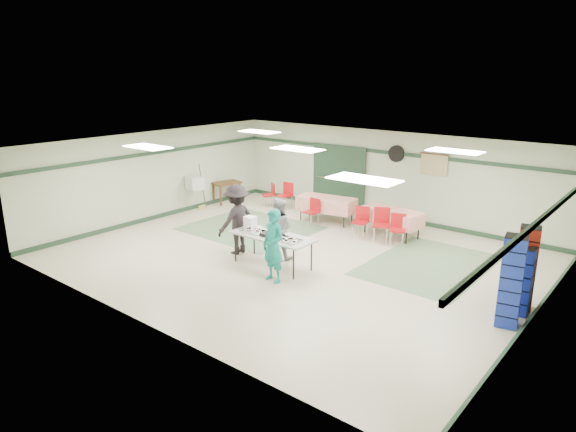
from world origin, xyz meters
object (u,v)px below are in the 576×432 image
Objects in this scene: chair_c at (398,226)px; chair_loose_b at (271,193)px; volunteer_grey at (279,228)px; chair_a at (381,221)px; printer_table at (226,185)px; volunteer_dark at (237,219)px; broom at (202,186)px; chair_b at (361,218)px; serving_table at (272,237)px; crate_stack_blue_a at (511,282)px; crate_stack_red at (526,268)px; office_printer at (195,183)px; crate_stack_blue_b at (521,280)px; dining_table_a at (392,216)px; volunteer_teal at (273,246)px; chair_d at (313,209)px; dining_table_b at (326,204)px; chair_loose_a at (287,193)px.

chair_loose_b is (-5.14, 0.84, -0.02)m from chair_c.
volunteer_grey reaches higher than chair_a.
chair_a reaches higher than printer_table.
volunteer_dark is 4.55m from broom.
chair_b is 1.01× the size of chair_c.
broom reaches higher than chair_a.
chair_a is at bearing 71.31° from serving_table.
chair_loose_b is (-3.34, 3.56, -0.27)m from volunteer_grey.
crate_stack_blue_a is (4.13, -2.80, 0.29)m from chair_a.
crate_stack_blue_a is (3.64, -2.79, 0.34)m from chair_c.
chair_loose_b is at bearing 162.90° from crate_stack_red.
crate_stack_blue_b is at bearing 6.67° from office_printer.
chair_b reaches higher than chair_c.
volunteer_grey is 0.85× the size of dining_table_a.
volunteer_teal is 4.74m from crate_stack_blue_a.
crate_stack_red reaches higher than broom.
volunteer_dark is at bearing -42.21° from broom.
broom is (-10.38, 1.37, 0.11)m from crate_stack_blue_b.
chair_c is 2.77m from chair_d.
office_printer is at bearing 165.99° from chair_a.
chair_d is 6.75m from crate_stack_blue_b.
volunteer_teal is 4.50m from dining_table_a.
chair_loose_b is at bearing 157.15° from chair_b.
volunteer_teal is at bearing -156.28° from crate_stack_red.
dining_table_a is 0.97× the size of dining_table_b.
serving_table is 2.43× the size of chair_b.
serving_table is 1.98× the size of printer_table.
volunteer_teal is 4.78m from dining_table_b.
chair_a is 4.54m from crate_stack_red.
chair_a is (-0.01, -0.57, -0.01)m from dining_table_a.
chair_b is (0.45, 3.24, -0.20)m from serving_table.
chair_c is at bearing -11.41° from chair_b.
volunteer_teal is 1.08× the size of broom.
crate_stack_blue_b is (0.00, 0.67, -0.19)m from crate_stack_blue_a.
volunteer_teal is at bearing -121.47° from chair_a.
chair_b reaches higher than chair_loose_b.
crate_stack_blue_a reaches higher than chair_d.
serving_table is 2.50× the size of chair_d.
volunteer_dark is at bearing -28.04° from printer_table.
office_printer is (-5.69, 2.76, 0.14)m from volunteer_teal.
volunteer_dark is 4.22m from chair_c.
crate_stack_blue_a reaches higher than chair_b.
broom is at bearing 176.45° from chair_b.
crate_stack_blue_a is 10.43m from office_printer.
dining_table_a is 2.10× the size of chair_b.
chair_loose_a is at bearing 29.41° from broom.
dining_table_b is (0.17, 3.67, -0.31)m from volunteer_dark.
volunteer_teal is 0.95× the size of crate_stack_blue_a.
volunteer_teal is at bearing -14.69° from chair_loose_b.
office_printer is 0.42m from broom.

